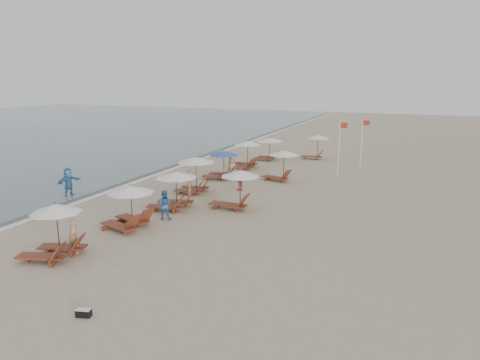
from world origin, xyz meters
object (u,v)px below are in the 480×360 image
at_px(lounger_station_1, 127,207).
at_px(lounger_station_0, 53,233).
at_px(duffel_bag, 84,313).
at_px(beachgoer_mid_b, 190,184).
at_px(lounger_station_5, 245,155).
at_px(lounger_station_6, 268,147).
at_px(inland_station_0, 234,187).
at_px(lounger_station_2, 173,190).
at_px(inland_station_2, 315,144).
at_px(beachgoer_far_a, 240,179).
at_px(waterline_walker, 69,182).
at_px(lounger_station_3, 194,172).
at_px(flag_pole_near, 339,145).
at_px(lounger_station_4, 221,165).
at_px(beachgoer_near, 74,236).
at_px(beachgoer_far_b, 232,168).
at_px(inland_station_1, 280,162).
at_px(beachgoer_mid_a, 164,205).

bearing_deg(lounger_station_1, lounger_station_0, -96.23).
bearing_deg(duffel_bag, beachgoer_mid_b, 105.61).
height_order(lounger_station_1, lounger_station_5, lounger_station_5).
distance_m(lounger_station_6, inland_station_0, 15.66).
xyz_separation_m(lounger_station_0, duffel_bag, (4.35, -3.23, -0.94)).
distance_m(lounger_station_0, lounger_station_2, 8.07).
distance_m(inland_station_2, beachgoer_far_a, 13.57).
bearing_deg(waterline_walker, beachgoer_mid_b, -56.39).
bearing_deg(lounger_station_5, lounger_station_3, -89.77).
distance_m(inland_station_0, flag_pole_near, 11.96).
height_order(lounger_station_4, beachgoer_near, lounger_station_4).
distance_m(lounger_station_0, inland_station_0, 10.17).
bearing_deg(beachgoer_far_b, beachgoer_far_a, -106.79).
height_order(lounger_station_3, beachgoer_far_a, lounger_station_3).
xyz_separation_m(lounger_station_6, inland_station_0, (3.33, -15.30, 0.09)).
xyz_separation_m(lounger_station_6, inland_station_2, (3.80, 2.22, 0.22)).
distance_m(lounger_station_2, duffel_bag, 11.85).
bearing_deg(beachgoer_mid_b, lounger_station_2, 162.69).
relative_size(lounger_station_4, beachgoer_near, 1.74).
relative_size(inland_station_0, duffel_bag, 5.56).
bearing_deg(lounger_station_2, inland_station_2, 78.93).
distance_m(lounger_station_2, beachgoer_far_b, 8.62).
distance_m(lounger_station_5, beachgoer_mid_b, 9.84).
relative_size(inland_station_0, inland_station_1, 1.04).
relative_size(beachgoer_mid_a, beachgoer_mid_b, 0.94).
relative_size(lounger_station_1, inland_station_2, 1.03).
xyz_separation_m(lounger_station_1, lounger_station_5, (-0.35, 16.24, 0.03)).
xyz_separation_m(lounger_station_2, flag_pole_near, (6.96, 12.61, 1.25)).
xyz_separation_m(lounger_station_3, inland_station_1, (4.08, 5.44, 0.02)).
bearing_deg(inland_station_2, lounger_station_5, -124.65).
bearing_deg(beachgoer_far_b, lounger_station_0, -141.32).
height_order(lounger_station_0, inland_station_0, lounger_station_0).
distance_m(lounger_station_6, duffel_bag, 28.13).
bearing_deg(beachgoer_far_a, lounger_station_4, -108.27).
relative_size(beachgoer_far_b, duffel_bag, 3.05).
distance_m(beachgoer_mid_a, duffel_bag, 9.90).
height_order(lounger_station_6, flag_pole_near, flag_pole_near).
xyz_separation_m(lounger_station_6, beachgoer_far_b, (-0.05, -7.99, -0.40)).
relative_size(lounger_station_2, beachgoer_far_a, 1.79).
relative_size(lounger_station_5, waterline_walker, 1.43).
distance_m(inland_station_2, waterline_walker, 21.99).
height_order(beachgoer_far_b, flag_pole_near, flag_pole_near).
height_order(inland_station_0, beachgoer_mid_b, inland_station_0).
height_order(lounger_station_5, inland_station_0, lounger_station_5).
xyz_separation_m(lounger_station_3, waterline_walker, (-6.88, -3.76, -0.44)).
height_order(inland_station_2, duffel_bag, inland_station_2).
bearing_deg(lounger_station_0, beachgoer_near, 64.91).
bearing_deg(lounger_station_0, inland_station_0, 66.70).
relative_size(lounger_station_1, waterline_walker, 1.52).
xyz_separation_m(beachgoer_near, beachgoer_mid_b, (0.11, 9.97, 0.10)).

